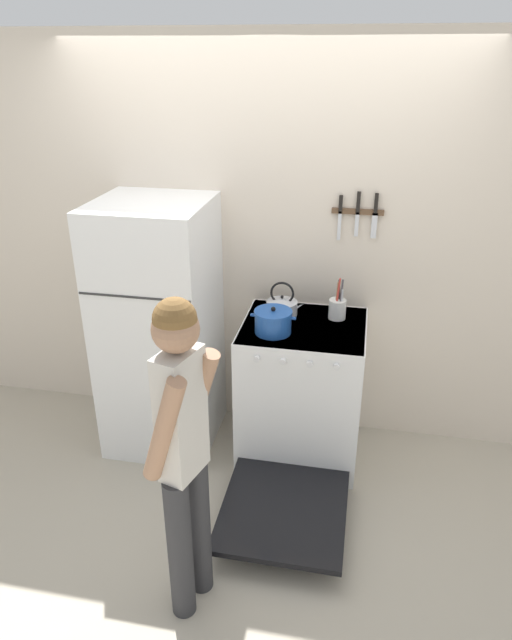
{
  "coord_description": "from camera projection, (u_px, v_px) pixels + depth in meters",
  "views": [
    {
      "loc": [
        0.61,
        -3.42,
        2.43
      ],
      "look_at": [
        0.03,
        -0.48,
        1.0
      ],
      "focal_mm": 32.0,
      "sensor_mm": 36.0,
      "label": 1
    }
  ],
  "objects": [
    {
      "name": "dutch_oven_pot",
      "position": [
        273.0,
        322.0,
        3.32
      ],
      "size": [
        0.27,
        0.22,
        0.16
      ],
      "color": "#1E4C9E",
      "rests_on": "stove_range"
    },
    {
      "name": "ground_plane",
      "position": [
        264.0,
        415.0,
        4.18
      ],
      "size": [
        14.0,
        14.0,
        0.0
      ],
      "primitive_type": "plane",
      "color": "#B2A893"
    },
    {
      "name": "utensil_jar",
      "position": [
        337.0,
        308.0,
        3.5
      ],
      "size": [
        0.11,
        0.11,
        0.27
      ],
      "color": "silver",
      "rests_on": "stove_range"
    },
    {
      "name": "tea_kettle",
      "position": [
        282.0,
        305.0,
        3.55
      ],
      "size": [
        0.24,
        0.19,
        0.22
      ],
      "color": "silver",
      "rests_on": "stove_range"
    },
    {
      "name": "wall_knife_strip",
      "position": [
        358.0,
        210.0,
        3.39
      ],
      "size": [
        0.31,
        0.03,
        0.3
      ],
      "color": "brown"
    },
    {
      "name": "refrigerator",
      "position": [
        160.0,
        328.0,
        3.63
      ],
      "size": [
        0.67,
        0.71,
        1.64
      ],
      "color": "white",
      "rests_on": "ground_plane"
    },
    {
      "name": "wall_back",
      "position": [
        266.0,
        248.0,
        3.66
      ],
      "size": [
        10.0,
        0.06,
        2.55
      ],
      "color": "beige",
      "rests_on": "ground_plane"
    },
    {
      "name": "person",
      "position": [
        183.0,
        447.0,
        2.41
      ],
      "size": [
        0.32,
        0.37,
        1.59
      ],
      "rotation": [
        0.0,
        0.0,
        1.29
      ],
      "color": "#2D2D30",
      "rests_on": "ground_plane"
    },
    {
      "name": "stove_range",
      "position": [
        301.0,
        394.0,
        3.6
      ],
      "size": [
        0.75,
        1.41,
        0.92
      ],
      "color": "white",
      "rests_on": "ground_plane"
    }
  ]
}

